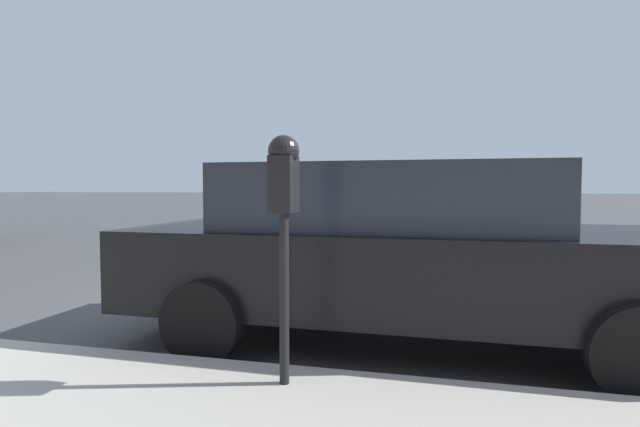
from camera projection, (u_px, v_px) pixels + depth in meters
name	position (u px, v px, depth m)	size (l,w,h in m)	color
ground_plane	(271.00, 304.00, 5.74)	(220.00, 220.00, 0.00)	#424244
parking_meter	(284.00, 195.00, 3.00)	(0.21, 0.19, 1.52)	black
car_black	(403.00, 249.00, 4.31)	(2.09, 4.80, 1.54)	black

